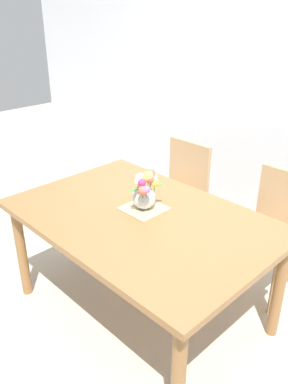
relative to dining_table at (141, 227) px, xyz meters
name	(u,v)px	position (x,y,z in m)	size (l,w,h in m)	color
ground_plane	(141,311)	(0.00, 0.00, -0.68)	(12.00, 12.00, 0.00)	#B7AD99
back_wall	(285,78)	(0.00, 1.60, 0.72)	(7.00, 0.10, 2.80)	silver
dining_table	(141,227)	(0.00, 0.00, 0.00)	(1.62, 1.09, 0.76)	olive
chair_left	(180,187)	(-0.45, 0.89, -0.16)	(0.42, 0.42, 0.90)	tan
chair_right	(275,225)	(0.45, 0.89, -0.16)	(0.42, 0.42, 0.90)	tan
placemat	(144,209)	(-0.04, 0.07, 0.09)	(0.25, 0.25, 0.01)	tan
flower_vase	(145,191)	(-0.03, 0.07, 0.21)	(0.19, 0.26, 0.25)	silver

